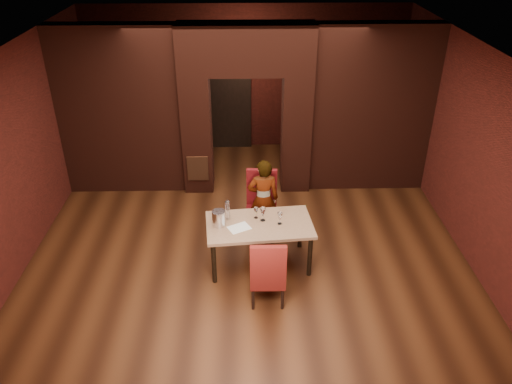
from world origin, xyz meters
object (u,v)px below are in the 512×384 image
person_seated (263,199)px  dining_table (259,244)px  wine_glass_a (256,213)px  wine_bucket (219,218)px  chair_far (261,205)px  wine_glass_c (280,218)px  potted_plant (294,214)px  chair_near (268,269)px  wine_glass_b (263,214)px  water_bottle (227,210)px

person_seated → dining_table: bearing=79.4°
wine_glass_a → wine_bucket: 0.59m
dining_table → chair_far: size_ratio=1.42×
wine_glass_c → dining_table: bearing=178.0°
wine_bucket → potted_plant: (1.25, 1.12, -0.66)m
chair_near → wine_bucket: chair_near is taller
wine_glass_b → wine_glass_c: wine_glass_b is taller
wine_bucket → wine_glass_c: bearing=1.1°
person_seated → wine_glass_a: person_seated is taller
chair_near → wine_glass_c: chair_near is taller
wine_glass_c → potted_plant: wine_glass_c is taller
wine_bucket → water_bottle: bearing=55.7°
wine_glass_b → chair_far: bearing=90.1°
person_seated → wine_glass_b: 0.71m
wine_glass_c → water_bottle: water_bottle is taller
wine_glass_b → water_bottle: water_bottle is taller
wine_glass_a → wine_glass_c: wine_glass_c is taller
chair_near → potted_plant: size_ratio=2.49×
wine_glass_c → wine_bucket: bearing=-178.9°
wine_glass_b → wine_glass_c: 0.27m
chair_far → wine_glass_a: chair_far is taller
chair_near → wine_glass_c: size_ratio=5.38×
person_seated → wine_glass_a: 0.64m
wine_glass_c → potted_plant: (0.33, 1.10, -0.64)m
wine_glass_a → wine_glass_c: size_ratio=0.90×
person_seated → wine_glass_b: person_seated is taller
wine_glass_a → potted_plant: 1.31m
water_bottle → potted_plant: water_bottle is taller
wine_glass_c → water_bottle: bearing=168.1°
person_seated → wine_glass_a: bearing=73.3°
chair_far → potted_plant: size_ratio=2.62×
person_seated → wine_bucket: bearing=45.0°
potted_plant → person_seated: bearing=-150.9°
chair_far → chair_near: 1.67m
chair_near → wine_glass_b: bearing=-87.3°
dining_table → water_bottle: water_bottle is taller
person_seated → wine_glass_c: (0.22, -0.79, 0.13)m
wine_glass_b → water_bottle: bearing=172.8°
wine_glass_a → wine_bucket: (-0.56, -0.19, 0.03)m
wine_glass_a → potted_plant: bearing=53.3°
chair_near → person_seated: bearing=-89.4°
person_seated → wine_glass_b: size_ratio=6.47×
chair_far → wine_glass_c: chair_far is taller
dining_table → wine_bucket: bearing=177.4°
wine_glass_b → water_bottle: 0.55m
chair_near → chair_far: bearing=-88.3°
chair_far → wine_bucket: size_ratio=4.58×
person_seated → wine_glass_c: bearing=101.3°
dining_table → wine_glass_a: bearing=101.4°
wine_glass_c → wine_bucket: size_ratio=0.81×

